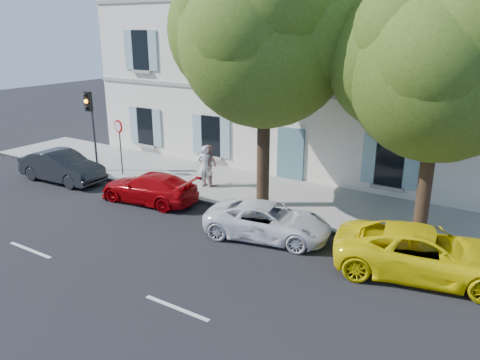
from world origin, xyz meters
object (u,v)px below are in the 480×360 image
Objects in this scene: tree_right at (440,72)px; traffic_light at (90,114)px; car_red_coupe at (149,188)px; pedestrian_b at (208,165)px; road_sign at (119,135)px; pedestrian_a at (205,166)px; car_white_coupe at (268,221)px; car_dark_sedan at (62,166)px; car_yellow_supercar at (425,253)px; tree_left at (265,41)px.

traffic_light is (-14.83, -0.51, -2.59)m from tree_right.
car_red_coupe is 2.29× the size of pedestrian_b.
road_sign reaches higher than car_red_coupe.
road_sign reaches higher than pedestrian_a.
car_white_coupe is 10.87m from traffic_light.
pedestrian_b is at bearing -69.02° from car_dark_sedan.
car_dark_sedan is 10.87m from car_white_coupe.
tree_right is at bearing 3.36° from car_yellow_supercar.
car_red_coupe is at bearing -156.48° from tree_left.
traffic_light reaches higher than car_yellow_supercar.
tree_right is at bearing -85.42° from car_dark_sedan.
car_white_coupe is 0.44× the size of tree_left.
car_red_coupe is at bearing -168.98° from tree_right.
tree_right is at bearing 1.19° from tree_left.
road_sign is (1.89, 1.86, 1.32)m from car_dark_sedan.
pedestrian_b is at bearing 165.47° from tree_left.
pedestrian_a reaches higher than car_yellow_supercar.
traffic_light reaches higher than pedestrian_b.
traffic_light is 2.09× the size of pedestrian_b.
tree_left reaches higher than car_red_coupe.
car_yellow_supercar reaches higher than car_red_coupe.
traffic_light is 6.22m from pedestrian_b.
pedestrian_b is (-9.01, 0.71, -4.42)m from tree_right.
car_red_coupe is 2.67m from pedestrian_a.
car_dark_sedan is at bearing -172.19° from tree_right.
road_sign reaches higher than car_yellow_supercar.
traffic_light is at bearing -177.52° from tree_left.
tree_left is 1.14× the size of tree_right.
road_sign is at bearing 69.74° from car_yellow_supercar.
car_yellow_supercar is 1.32× the size of traffic_light.
tree_right reaches higher than traffic_light.
pedestrian_b is (-9.62, 2.88, 0.36)m from car_yellow_supercar.
pedestrian_b is (4.32, 0.94, -0.96)m from road_sign.
tree_right is at bearing 0.99° from road_sign.
tree_right reaches higher than pedestrian_a.
tree_right is at bearing 147.91° from pedestrian_a.
car_white_coupe is (10.87, -0.23, -0.12)m from car_dark_sedan.
car_red_coupe is 0.50× the size of tree_right.
car_dark_sedan is 1.12× the size of traffic_light.
traffic_light is at bearing 68.11° from car_white_coupe.
pedestrian_a is (5.82, 0.99, -1.83)m from traffic_light.
car_dark_sedan reaches higher than car_yellow_supercar.
pedestrian_b is at bearing 61.00° from car_yellow_supercar.
car_dark_sedan is 11.11m from tree_left.
traffic_light is at bearing -17.41° from car_dark_sedan.
tree_left is 6.13m from pedestrian_a.
car_yellow_supercar is 1.93× the size of road_sign.
tree_left is at bearing 140.33° from pedestrian_a.
car_red_coupe is at bearing -91.72° from car_dark_sedan.
tree_left is at bearing 21.45° from car_white_coupe.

